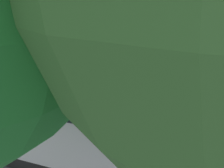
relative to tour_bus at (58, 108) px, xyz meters
name	(u,v)px	position (x,y,z in m)	size (l,w,h in m)	color
ground_plane	(134,105)	(-0.82, -5.26, -1.65)	(80.00, 80.00, 0.00)	#4C4C51
tour_bus	(58,108)	(0.00, 0.00, 0.00)	(11.35, 2.71, 3.25)	silver
spectator_far_left	(105,103)	(-0.56, -2.33, -0.57)	(0.58, 0.36, 1.80)	black
spectator_left	(85,98)	(0.52, -2.63, -0.61)	(0.57, 0.39, 1.73)	black
spectator_centre	(66,96)	(1.42, -2.65, -0.65)	(0.58, 0.37, 1.69)	#473823
parked_motorcycle_silver	(129,128)	(-1.74, -1.77, -1.16)	(2.05, 0.58, 0.99)	black
stunt_motorcycle	(121,78)	(0.76, -7.75, -1.03)	(2.05, 0.61, 1.23)	black
traffic_cone	(165,87)	(-1.86, -7.94, -1.34)	(0.34, 0.34, 0.63)	orange
bay_line_b	(178,109)	(-2.98, -5.47, -1.64)	(0.28, 3.53, 0.01)	white
bay_line_c	(122,102)	(-0.12, -5.47, -1.64)	(0.30, 3.94, 0.01)	white
bay_line_d	(74,95)	(2.73, -5.47, -1.64)	(0.33, 4.54, 0.01)	white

